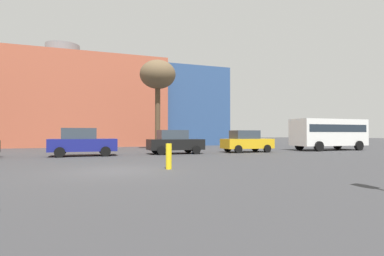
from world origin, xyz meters
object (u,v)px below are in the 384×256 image
Objects in this scene: white_bus at (329,132)px; parked_car_2 at (82,142)px; parked_car_4 at (246,141)px; parked_car_3 at (175,142)px; bollard_yellow_0 at (169,156)px; bare_tree_1 at (158,76)px.

parked_car_2 is at bearing -179.84° from white_bus.
white_bus reaches higher than parked_car_4.
parked_car_3 reaches higher than bollard_yellow_0.
parked_car_2 is 4.02× the size of bollard_yellow_0.
parked_car_3 is at bearing -93.12° from bare_tree_1.
bare_tree_1 reaches higher than parked_car_4.
parked_car_2 is 20.52m from white_bus.
white_bus is at bearing 27.97° from bollard_yellow_0.
bare_tree_1 is at bearing 86.88° from parked_car_3.
bollard_yellow_0 is at bearing -152.03° from white_bus.
parked_car_3 is at bearing 0.00° from parked_car_2.
parked_car_4 is (5.90, 0.00, -0.00)m from parked_car_3.
bollard_yellow_0 is (-8.91, -9.10, -0.33)m from parked_car_4.
parked_car_2 is 0.61× the size of white_bus.
parked_car_3 is 8.93m from bare_tree_1.
parked_car_3 is 5.90m from parked_car_4.
bare_tree_1 is (6.64, 6.63, 5.91)m from parked_car_2.
bare_tree_1 is 8.02× the size of bollard_yellow_0.
parked_car_4 is 0.58× the size of white_bus.
white_bus reaches higher than parked_car_3.
parked_car_4 is at bearing -179.60° from white_bus.
parked_car_3 is 0.58× the size of white_bus.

